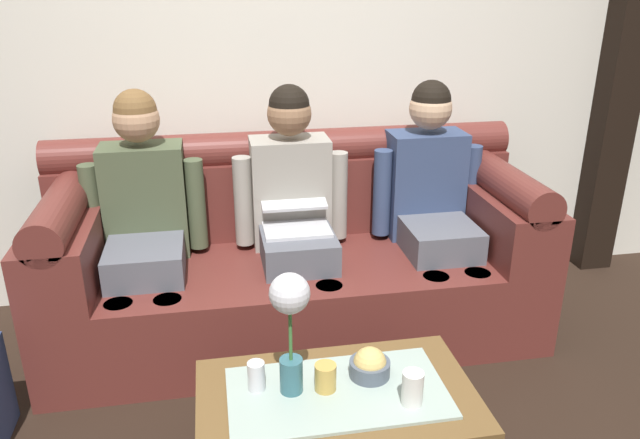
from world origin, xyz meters
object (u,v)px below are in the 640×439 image
object	(u,v)px
couch	(294,260)
cup_near_left	(325,377)
cup_near_right	(412,388)
person_left	(144,215)
person_right	(431,197)
flower_vase	(290,315)
cup_far_center	(256,376)
snack_bowl	(370,366)
coffee_table	(337,404)
person_middle	(294,206)

from	to	relation	value
couch	cup_near_left	distance (m)	1.03
cup_near_left	cup_near_right	bearing A→B (deg)	-25.10
couch	person_left	xyz separation A→B (m)	(-0.69, -0.00, 0.29)
person_right	flower_vase	bearing A→B (deg)	-129.97
couch	cup_near_right	size ratio (longest dim) A/B	19.41
flower_vase	cup_far_center	world-z (taller)	flower_vase
person_right	snack_bowl	size ratio (longest dim) A/B	8.42
couch	coffee_table	size ratio (longest dim) A/B	2.44
coffee_table	snack_bowl	xyz separation A→B (m)	(0.13, 0.07, 0.09)
snack_bowl	person_middle	bearing A→B (deg)	97.65
person_middle	flower_vase	world-z (taller)	person_middle
flower_vase	snack_bowl	bearing A→B (deg)	7.14
snack_bowl	couch	bearing A→B (deg)	97.62
cup_near_left	cup_near_right	world-z (taller)	cup_near_right
couch	flower_vase	xyz separation A→B (m)	(-0.15, -1.02, 0.29)
person_right	person_left	bearing A→B (deg)	180.00
flower_vase	snack_bowl	world-z (taller)	flower_vase
person_middle	person_right	world-z (taller)	same
snack_bowl	cup_near_left	bearing A→B (deg)	-164.10
cup_near_right	snack_bowl	bearing A→B (deg)	119.81
coffee_table	cup_near_right	bearing A→B (deg)	-24.76
cup_near_right	couch	bearing A→B (deg)	101.30
flower_vase	person_left	bearing A→B (deg)	118.14
person_left	cup_near_left	world-z (taller)	person_left
person_left	person_right	xyz separation A→B (m)	(1.39, 0.00, 0.00)
couch	person_middle	xyz separation A→B (m)	(-0.00, -0.00, 0.29)
flower_vase	cup_far_center	xyz separation A→B (m)	(-0.12, 0.03, -0.25)
cup_near_left	person_left	bearing A→B (deg)	122.68
person_middle	person_right	bearing A→B (deg)	0.06
cup_far_center	couch	bearing A→B (deg)	74.65
couch	snack_bowl	distance (m)	0.99
flower_vase	person_middle	bearing A→B (deg)	81.36
person_left	snack_bowl	size ratio (longest dim) A/B	8.42
couch	cup_near_right	xyz separation A→B (m)	(0.23, -1.15, 0.05)
flower_vase	snack_bowl	distance (m)	0.39
flower_vase	cup_far_center	bearing A→B (deg)	164.89
cup_near_left	cup_far_center	bearing A→B (deg)	169.31
person_left	cup_near_left	size ratio (longest dim) A/B	12.57
flower_vase	cup_near_right	distance (m)	0.47
coffee_table	cup_near_left	bearing A→B (deg)	152.88
person_left	cup_far_center	bearing A→B (deg)	-66.58
person_left	snack_bowl	xyz separation A→B (m)	(0.83, -0.98, -0.25)
person_left	snack_bowl	bearing A→B (deg)	-49.77
cup_near_left	coffee_table	bearing A→B (deg)	-27.12
couch	person_right	xyz separation A→B (m)	(0.69, -0.00, 0.29)
person_middle	cup_near_left	world-z (taller)	person_middle
couch	person_left	size ratio (longest dim) A/B	1.91
couch	coffee_table	xyz separation A→B (m)	(-0.00, -1.05, -0.06)
person_left	coffee_table	world-z (taller)	person_left
coffee_table	cup_far_center	world-z (taller)	cup_far_center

